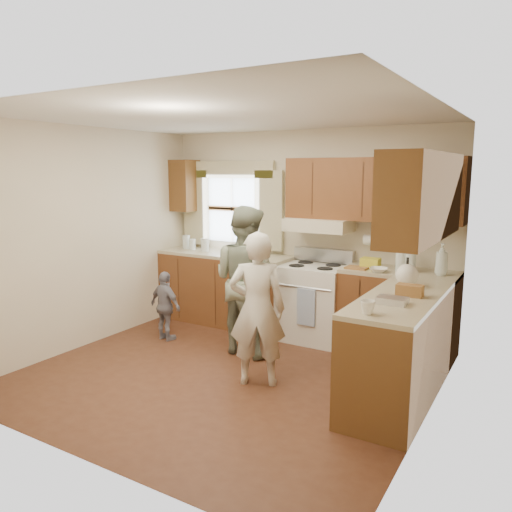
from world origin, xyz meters
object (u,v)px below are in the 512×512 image
Objects in this scene: stove at (315,301)px; woman_right at (245,280)px; woman_left at (257,309)px; child at (166,306)px.

woman_right is (-0.49, -0.77, 0.35)m from stove.
woman_right reaches higher than woman_left.
stove is 1.78m from child.
child is (-1.02, -0.17, -0.40)m from woman_right.
woman_left is 1.76× the size of child.
woman_right reaches higher than child.
stove is at bearing -139.02° from child.
stove is 1.28× the size of child.
woman_left is at bearing 135.31° from woman_right.
child is at bearing -43.48° from woman_left.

